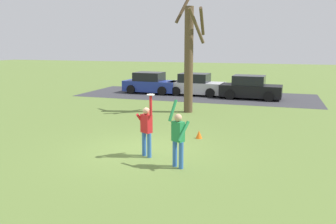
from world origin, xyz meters
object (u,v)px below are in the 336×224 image
field_cone_orange (199,134)px  person_defender (178,136)px  parked_car_blue (151,84)px  bare_tree_tall (189,56)px  parked_car_silver (196,85)px  parked_car_black (250,88)px  person_catcher (146,128)px  frisbee_disc (151,95)px

field_cone_orange → person_defender: bearing=-87.7°
parked_car_blue → bare_tree_tall: size_ratio=0.65×
parked_car_silver → parked_car_black: bearing=-5.2°
parked_car_blue → parked_car_silver: size_ratio=1.00×
person_defender → bare_tree_tall: bearing=-49.9°
parked_car_black → person_catcher: bearing=-96.5°
bare_tree_tall → person_catcher: bearing=-85.4°
frisbee_disc → parked_car_silver: size_ratio=0.06×
bare_tree_tall → parked_car_silver: bearing=100.3°
parked_car_blue → field_cone_orange: bearing=-58.1°
frisbee_disc → parked_car_blue: frisbee_disc is taller
person_defender → frisbee_disc: frisbee_disc is taller
person_defender → frisbee_disc: size_ratio=8.20×
frisbee_disc → bare_tree_tall: (-0.82, 7.88, 0.96)m
frisbee_disc → field_cone_orange: size_ratio=0.78×
parked_car_black → field_cone_orange: size_ratio=13.04×
frisbee_disc → parked_car_silver: frisbee_disc is taller
person_catcher → parked_car_silver: person_catcher is taller
frisbee_disc → field_cone_orange: frisbee_disc is taller
person_defender → frisbee_disc: 1.64m
parked_car_silver → person_defender: bearing=-76.0°
person_catcher → frisbee_disc: size_ratio=8.34×
person_catcher → parked_car_blue: 15.22m
parked_car_blue → parked_car_black: (7.53, -0.47, 0.00)m
person_defender → bare_tree_tall: 8.89m
person_defender → parked_car_black: person_defender is taller
person_catcher → parked_car_silver: bearing=124.6°
parked_car_silver → field_cone_orange: 11.96m
person_catcher → frisbee_disc: bearing=-0.0°
parked_car_silver → field_cone_orange: bearing=-73.3°
person_defender → field_cone_orange: 3.49m
frisbee_disc → parked_car_silver: bearing=97.9°
parked_car_blue → parked_car_black: same height
bare_tree_tall → field_cone_orange: 6.08m
frisbee_disc → parked_car_black: frisbee_disc is taller
parked_car_blue → parked_car_silver: (3.56, 0.06, 0.00)m
person_catcher → frisbee_disc: frisbee_disc is taller
bare_tree_tall → field_cone_orange: size_ratio=20.21×
parked_car_black → parked_car_blue: bearing=178.8°
frisbee_disc → bare_tree_tall: bearing=95.9°
parked_car_blue → parked_car_silver: bearing=3.3°
parked_car_silver → bare_tree_tall: (1.18, -6.52, 2.33)m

